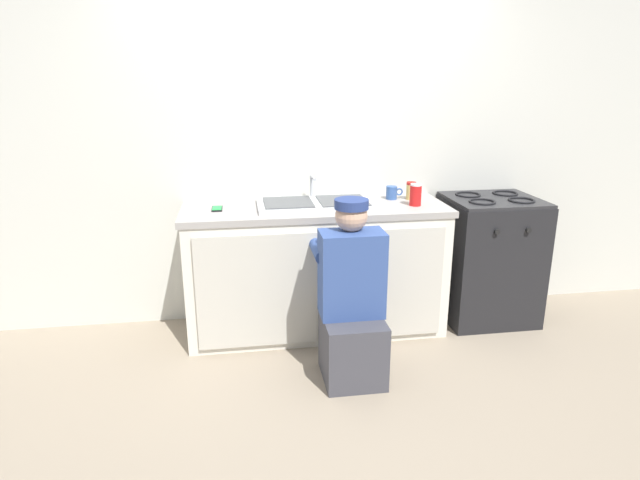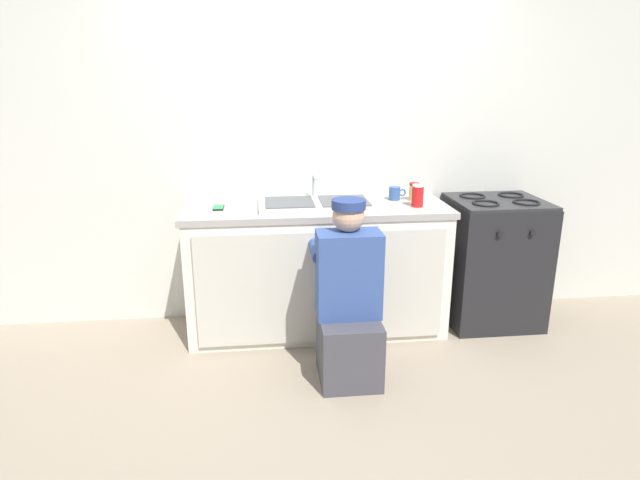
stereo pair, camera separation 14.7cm
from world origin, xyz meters
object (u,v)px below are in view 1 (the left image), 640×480
at_px(plumber_person, 352,306).
at_px(condiment_jar, 411,191).
at_px(coffee_mug, 392,193).
at_px(cell_phone, 217,209).
at_px(sink_double_basin, 315,203).
at_px(stove_range, 488,258).
at_px(soda_cup_red, 416,195).

relative_size(plumber_person, condiment_jar, 8.63).
relative_size(plumber_person, coffee_mug, 8.76).
height_order(plumber_person, coffee_mug, plumber_person).
bearing_deg(condiment_jar, cell_phone, -175.99).
bearing_deg(cell_phone, coffee_mug, 5.91).
distance_m(sink_double_basin, coffee_mug, 0.60).
bearing_deg(coffee_mug, stove_range, -10.68).
distance_m(plumber_person, cell_phone, 1.15).
distance_m(sink_double_basin, plumber_person, 0.84).
relative_size(plumber_person, cell_phone, 7.89).
bearing_deg(stove_range, plumber_person, -150.48).
distance_m(stove_range, cell_phone, 2.04).
relative_size(sink_double_basin, plumber_person, 0.72).
height_order(cell_phone, soda_cup_red, soda_cup_red).
xyz_separation_m(cell_phone, coffee_mug, (1.26, 0.13, 0.04)).
bearing_deg(condiment_jar, stove_range, -9.98).
height_order(stove_range, cell_phone, stove_range).
height_order(sink_double_basin, condiment_jar, sink_double_basin).
height_order(sink_double_basin, stove_range, sink_double_basin).
relative_size(stove_range, condiment_jar, 7.41).
distance_m(sink_double_basin, cell_phone, 0.67).
xyz_separation_m(condiment_jar, coffee_mug, (-0.13, 0.03, -0.02)).
bearing_deg(coffee_mug, sink_double_basin, -166.97).
xyz_separation_m(stove_range, condiment_jar, (-0.60, 0.10, 0.52)).
xyz_separation_m(stove_range, cell_phone, (-1.99, 0.01, 0.46)).
bearing_deg(plumber_person, stove_range, 29.52).
bearing_deg(stove_range, soda_cup_red, -172.12).
bearing_deg(coffee_mug, cell_phone, -174.09).
height_order(cell_phone, condiment_jar, condiment_jar).
relative_size(condiment_jar, coffee_mug, 1.02).
xyz_separation_m(plumber_person, soda_cup_red, (0.57, 0.59, 0.54)).
xyz_separation_m(plumber_person, condiment_jar, (0.60, 0.78, 0.53)).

